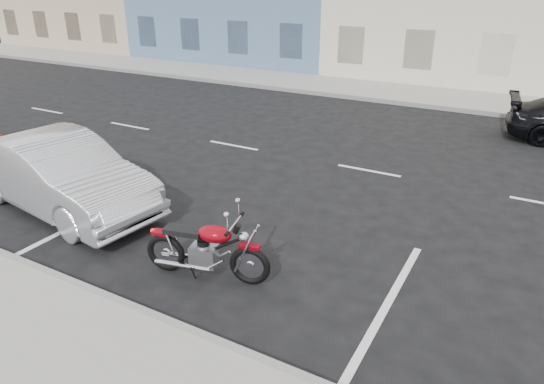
{
  "coord_description": "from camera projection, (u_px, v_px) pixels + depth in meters",
  "views": [
    {
      "loc": [
        1.37,
        -10.91,
        4.4
      ],
      "look_at": [
        -2.58,
        -3.87,
        0.8
      ],
      "focal_mm": 32.0,
      "sensor_mm": 36.0,
      "label": 1
    }
  ],
  "objects": [
    {
      "name": "motorcycle",
      "position": [
        251.0,
        258.0,
        7.38
      ],
      "size": [
        2.05,
        0.82,
        1.04
      ],
      "rotation": [
        0.0,
        0.0,
        0.24
      ],
      "color": "black",
      "rests_on": "ground"
    },
    {
      "name": "curb_near",
      "position": [
        44.0,
        273.0,
        7.71
      ],
      "size": [
        80.0,
        0.12,
        0.16
      ],
      "primitive_type": "cube",
      "color": "gray",
      "rests_on": "ground"
    },
    {
      "name": "ground",
      "position": [
        453.0,
        186.0,
        11.09
      ],
      "size": [
        120.0,
        120.0,
        0.0
      ],
      "primitive_type": "plane",
      "color": "black",
      "rests_on": "ground"
    },
    {
      "name": "sidewalk_far",
      "position": [
        368.0,
        90.0,
        20.23
      ],
      "size": [
        80.0,
        3.4,
        0.15
      ],
      "primitive_type": "cube",
      "color": "gray",
      "rests_on": "ground"
    },
    {
      "name": "curb_far",
      "position": [
        354.0,
        98.0,
        18.87
      ],
      "size": [
        80.0,
        0.12,
        0.16
      ],
      "primitive_type": "cube",
      "color": "gray",
      "rests_on": "ground"
    },
    {
      "name": "sedan_silver",
      "position": [
        61.0,
        174.0,
        9.72
      ],
      "size": [
        4.81,
        2.22,
        1.53
      ],
      "primitive_type": "imported",
      "rotation": [
        0.0,
        0.0,
        1.44
      ],
      "color": "#B5B7BD",
      "rests_on": "ground"
    }
  ]
}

